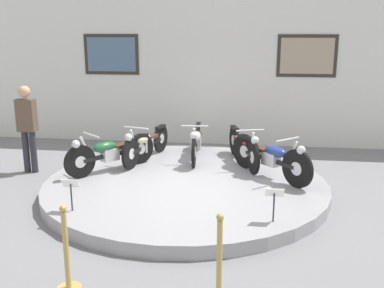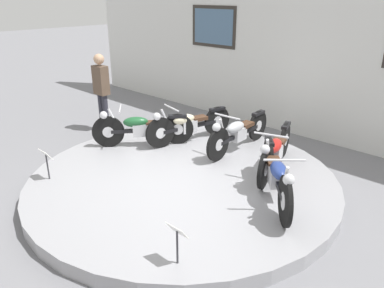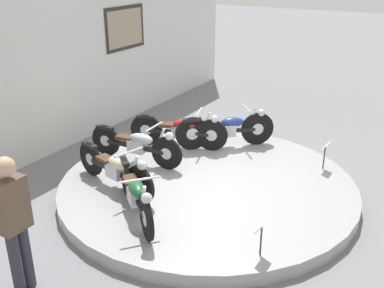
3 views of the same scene
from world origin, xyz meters
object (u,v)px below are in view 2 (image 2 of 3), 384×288
Objects in this scene: motorcycle_silver at (238,132)px; motorcycle_blue at (277,174)px; motorcycle_cream at (188,124)px; motorcycle_green at (141,127)px; info_placard_front_centre at (177,235)px; motorcycle_red at (275,150)px; visitor_standing at (101,88)px; info_placard_front_left at (46,158)px.

motorcycle_blue is (1.51, -1.10, 0.03)m from motorcycle_silver.
motorcycle_cream is 1.06m from motorcycle_silver.
motorcycle_green is 3.02× the size of info_placard_front_centre.
motorcycle_red is 3.74× the size of info_placard_front_centre.
motorcycle_green is at bearing 146.87° from info_placard_front_centre.
visitor_standing is (-4.80, 2.31, 0.44)m from info_placard_front_centre.
motorcycle_red is at bearing 99.89° from info_placard_front_centre.
visitor_standing reaches higher than info_placard_front_centre.
motorcycle_silver is at bearing 115.81° from info_placard_front_centre.
motorcycle_silver reaches higher than info_placard_front_centre.
info_placard_front_centre is 0.29× the size of visitor_standing.
visitor_standing reaches higher than motorcycle_red.
info_placard_front_centre is (3.00, -1.96, -0.01)m from motorcycle_green.
motorcycle_silver is (1.01, 0.32, 0.00)m from motorcycle_cream.
motorcycle_silver is at bearing 17.57° from motorcycle_cream.
motorcycle_cream is at bearing 10.85° from visitor_standing.
motorcycle_blue is (0.51, -0.79, 0.01)m from motorcycle_red.
motorcycle_silver is 3.41m from info_placard_front_left.
info_placard_front_left is at bearing -99.94° from motorcycle_cream.
info_placard_front_left is at bearing 180.00° from info_placard_front_centre.
visitor_standing is at bearing 169.08° from motorcycle_green.
visitor_standing is at bearing 128.40° from info_placard_front_left.
motorcycle_blue is at bearing -57.16° from motorcycle_red.
motorcycle_cream is 1.24× the size of motorcycle_blue.
visitor_standing reaches higher than motorcycle_silver.
motorcycle_green is 3.59m from info_placard_front_centre.
motorcycle_blue reaches higher than motorcycle_green.
info_placard_front_centre is (0.48, -2.75, -0.02)m from motorcycle_red.
info_placard_front_left is (-1.49, -3.07, -0.01)m from motorcycle_silver.
info_placard_front_left is at bearing -115.88° from motorcycle_silver.
motorcycle_green is 0.81× the size of motorcycle_red.
motorcycle_green is 3.02× the size of info_placard_front_left.
motorcycle_green is 0.94m from motorcycle_cream.
motorcycle_red reaches higher than motorcycle_cream.
motorcycle_red is at bearing 47.84° from info_placard_front_left.
info_placard_front_left is 1.00× the size of info_placard_front_centre.
motorcycle_red is (2.52, 0.79, 0.01)m from motorcycle_green.
motorcycle_green is 0.79× the size of motorcycle_silver.
motorcycle_green is 2.64m from motorcycle_red.
motorcycle_red is 0.94m from motorcycle_blue.
motorcycle_silver is at bearing 162.52° from motorcycle_red.
motorcycle_silver is 1.87m from motorcycle_blue.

